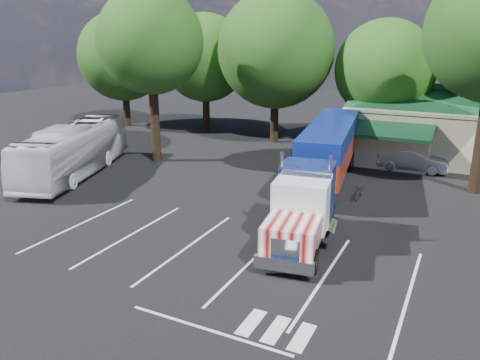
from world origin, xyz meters
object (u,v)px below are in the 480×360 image
at_px(tour_bus, 74,150).
at_px(silver_sedan, 413,160).
at_px(woman, 296,232).
at_px(bicycle, 360,191).
at_px(semi_truck, 325,157).

xyz_separation_m(tour_bus, silver_sedan, (20.76, 11.35, -0.93)).
xyz_separation_m(woman, bicycle, (1.00, 8.22, -0.42)).
xyz_separation_m(woman, silver_sedan, (2.97, 15.93, -0.11)).
xyz_separation_m(semi_truck, bicycle, (2.15, 0.28, -1.88)).
height_order(tour_bus, silver_sedan, tour_bus).
height_order(bicycle, tour_bus, tour_bus).
xyz_separation_m(bicycle, tour_bus, (-18.78, -3.64, 1.25)).
distance_m(semi_truck, tour_bus, 16.98).
bearing_deg(tour_bus, woman, -33.97).
relative_size(bicycle, silver_sedan, 0.37).
height_order(semi_truck, silver_sedan, semi_truck).
relative_size(bicycle, tour_bus, 0.14).
bearing_deg(tour_bus, bicycle, -8.55).
relative_size(woman, tour_bus, 0.14).
distance_m(woman, silver_sedan, 16.20).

